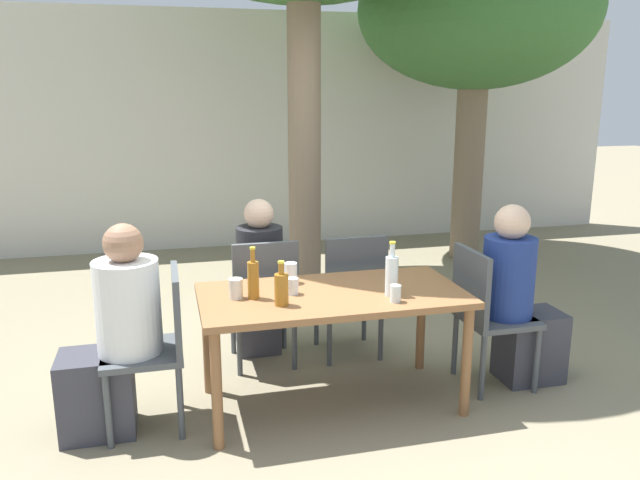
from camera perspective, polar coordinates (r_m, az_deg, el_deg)
ground_plane at (r=4.01m, az=1.09°, el=-14.64°), size 30.00×30.00×0.00m
cafe_building_wall at (r=7.69m, az=-7.29°, el=9.81°), size 10.00×0.08×2.80m
tree_far at (r=7.26m, az=14.17°, el=19.45°), size 2.55×2.55×3.55m
dining_table_front at (r=3.75m, az=1.13°, el=-5.96°), size 1.57×0.79×0.72m
patio_chair_0 at (r=3.67m, az=-14.61°, el=-8.78°), size 0.44×0.44×0.92m
patio_chair_1 at (r=4.16m, az=14.89°, el=-6.11°), size 0.44×0.44×0.92m
patio_chair_2 at (r=4.30m, az=-5.16°, el=-5.02°), size 0.44×0.44×0.92m
patio_chair_3 at (r=4.44m, az=2.91°, el=-4.39°), size 0.44×0.44×0.92m
person_seated_0 at (r=3.68m, az=-18.33°, el=-8.77°), size 0.58×0.35×1.20m
person_seated_1 at (r=4.27m, az=17.70°, el=-5.61°), size 0.57×0.33×1.20m
person_seated_2 at (r=4.53m, az=-5.65°, el=-4.17°), size 0.33×0.56×1.17m
amber_bottle_0 at (r=3.48m, az=-3.55°, el=-4.43°), size 0.08×0.08×0.26m
water_bottle_1 at (r=3.66m, az=6.57°, el=-3.16°), size 0.08×0.08×0.32m
amber_bottle_2 at (r=3.60m, az=-6.12°, el=-3.54°), size 0.07×0.07×0.31m
drinking_glass_0 at (r=3.57m, az=6.92°, el=-4.88°), size 0.06×0.06×0.10m
drinking_glass_1 at (r=3.63m, az=-7.70°, el=-4.42°), size 0.08×0.08×0.12m
drinking_glass_2 at (r=3.68m, az=-2.54°, el=-4.23°), size 0.07×0.07×0.10m
drinking_glass_3 at (r=3.88m, az=-2.70°, el=-3.03°), size 0.08×0.08×0.13m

